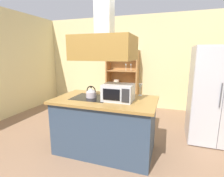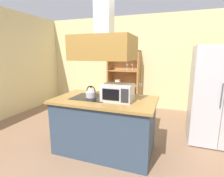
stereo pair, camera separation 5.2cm
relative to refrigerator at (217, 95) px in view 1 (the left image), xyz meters
The scene contains 10 objects.
ground_plane 2.34m from the refrigerator, 143.99° to the right, with size 7.80×7.80×0.00m, color #84644B.
wall_back 2.51m from the refrigerator, 135.44° to the left, with size 6.00×0.12×2.70m, color beige.
kitchen_island 2.08m from the refrigerator, 152.11° to the right, with size 1.64×0.94×0.90m.
range_hood 2.24m from the refrigerator, 152.11° to the right, with size 0.90×0.70×1.18m.
refrigerator is the anchor object (origin of this frame).
dish_cabinet 2.65m from the refrigerator, 145.29° to the left, with size 0.95×0.40×1.71m.
kettle 2.26m from the refrigerator, 155.03° to the right, with size 0.17×0.17×0.19m.
cutting_board 1.81m from the refrigerator, 159.52° to the right, with size 0.34×0.24×0.02m, color #A97A4F.
microwave 1.86m from the refrigerator, 147.74° to the right, with size 0.46×0.35×0.26m.
wine_glass_on_counter 1.42m from the refrigerator, 157.00° to the right, with size 0.08×0.08×0.21m.
Camera 1 is at (0.90, -2.16, 1.62)m, focal length 27.24 mm.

